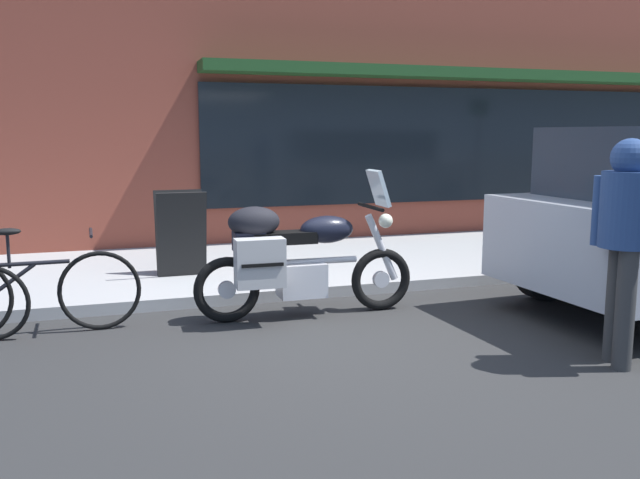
% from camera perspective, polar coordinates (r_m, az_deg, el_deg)
% --- Properties ---
extents(ground_plane, '(80.00, 80.00, 0.00)m').
position_cam_1_polar(ground_plane, '(5.91, 2.59, -8.00)').
color(ground_plane, '#292929').
extents(storefront_building, '(22.45, 0.90, 6.39)m').
position_cam_1_polar(storefront_building, '(13.62, 25.47, 14.01)').
color(storefront_building, brown).
rests_on(storefront_building, ground_plane).
extents(touring_motorcycle, '(2.14, 0.65, 1.38)m').
position_cam_1_polar(touring_motorcycle, '(6.27, -2.23, -1.39)').
color(touring_motorcycle, black).
rests_on(touring_motorcycle, ground_plane).
extents(parked_bicycle, '(1.76, 0.48, 0.94)m').
position_cam_1_polar(parked_bicycle, '(6.26, -23.05, -4.11)').
color(parked_bicycle, black).
rests_on(parked_bicycle, ground_plane).
extents(pedestrian_walking, '(0.46, 0.55, 1.69)m').
position_cam_1_polar(pedestrian_walking, '(5.39, 24.55, 1.21)').
color(pedestrian_walking, '#323232').
rests_on(pedestrian_walking, ground_plane).
extents(sandwich_board_sign, '(0.55, 0.42, 0.96)m').
position_cam_1_polar(sandwich_board_sign, '(7.79, -11.74, 0.53)').
color(sandwich_board_sign, black).
rests_on(sandwich_board_sign, sidewalk_curb).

